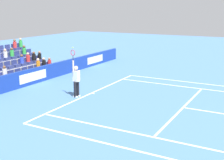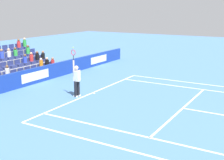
% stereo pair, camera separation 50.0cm
% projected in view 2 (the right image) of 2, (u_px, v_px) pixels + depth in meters
% --- Properties ---
extents(line_baseline, '(10.97, 0.10, 0.01)m').
position_uv_depth(line_baseline, '(92.00, 93.00, 17.90)').
color(line_baseline, white).
rests_on(line_baseline, ground).
extents(line_service, '(8.23, 0.10, 0.01)m').
position_uv_depth(line_service, '(183.00, 108.00, 15.19)').
color(line_service, white).
rests_on(line_service, ground).
extents(line_singles_sideline_left, '(0.10, 11.89, 0.01)m').
position_uv_depth(line_singles_sideline_left, '(161.00, 140.00, 11.52)').
color(line_singles_sideline_left, white).
rests_on(line_singles_sideline_left, ground).
extents(line_singles_sideline_right, '(0.10, 11.89, 0.01)m').
position_uv_depth(line_singles_sideline_right, '(211.00, 91.00, 18.41)').
color(line_singles_sideline_right, white).
rests_on(line_singles_sideline_right, ground).
extents(line_doubles_sideline_left, '(0.10, 11.89, 0.01)m').
position_uv_depth(line_doubles_sideline_left, '(146.00, 155.00, 10.37)').
color(line_doubles_sideline_left, white).
rests_on(line_doubles_sideline_left, ground).
extents(line_doubles_sideline_right, '(0.10, 11.89, 0.01)m').
position_uv_depth(line_doubles_sideline_right, '(216.00, 86.00, 19.56)').
color(line_doubles_sideline_right, white).
rests_on(line_doubles_sideline_right, ground).
extents(line_centre_mark, '(0.10, 0.20, 0.01)m').
position_uv_depth(line_centre_mark, '(94.00, 93.00, 17.85)').
color(line_centre_mark, white).
rests_on(line_centre_mark, ground).
extents(sponsor_barrier, '(23.10, 0.22, 1.04)m').
position_uv_depth(sponsor_barrier, '(34.00, 76.00, 20.05)').
color(sponsor_barrier, '#193899').
rests_on(sponsor_barrier, ground).
extents(tennis_player, '(0.53, 0.37, 2.85)m').
position_uv_depth(tennis_player, '(77.00, 80.00, 16.97)').
color(tennis_player, black).
rests_on(tennis_player, ground).
extents(stadium_stand, '(6.82, 3.80, 2.59)m').
position_uv_depth(stadium_stand, '(4.00, 69.00, 21.47)').
color(stadium_stand, gray).
rests_on(stadium_stand, ground).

